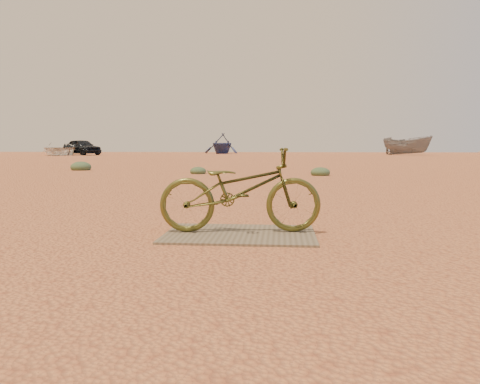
# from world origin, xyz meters

# --- Properties ---
(ground) EXTENTS (120.00, 120.00, 0.00)m
(ground) POSITION_xyz_m (0.00, 0.00, 0.00)
(ground) COLOR #D2814C
(ground) RESTS_ON ground
(plywood_board) EXTENTS (1.52, 1.07, 0.02)m
(plywood_board) POSITION_xyz_m (0.43, -0.40, 0.01)
(plywood_board) COLOR #6F624B
(plywood_board) RESTS_ON ground
(bicycle) EXTENTS (1.70, 0.74, 0.87)m
(bicycle) POSITION_xyz_m (0.43, -0.33, 0.45)
(bicycle) COLOR #50501F
(bicycle) RESTS_ON plywood_board
(car) EXTENTS (4.68, 4.01, 1.52)m
(car) POSITION_xyz_m (-18.20, 38.41, 0.76)
(car) COLOR black
(car) RESTS_ON ground
(boat_near_left) EXTENTS (5.34, 6.55, 1.19)m
(boat_near_left) POSITION_xyz_m (-19.72, 36.90, 0.60)
(boat_near_left) COLOR silver
(boat_near_left) RESTS_ON ground
(boat_far_left) EXTENTS (4.79, 5.23, 2.33)m
(boat_far_left) POSITION_xyz_m (-5.73, 46.84, 1.17)
(boat_far_left) COLOR navy
(boat_far_left) RESTS_ON ground
(boat_mid_right) EXTENTS (4.90, 4.12, 1.83)m
(boat_mid_right) POSITION_xyz_m (12.87, 41.19, 0.91)
(boat_mid_right) COLOR gray
(boat_mid_right) RESTS_ON ground
(kale_a) EXTENTS (0.52, 0.52, 0.29)m
(kale_a) POSITION_xyz_m (-1.82, 9.81, 0.00)
(kale_a) COLOR #506441
(kale_a) RESTS_ON ground
(kale_b) EXTENTS (0.59, 0.59, 0.32)m
(kale_b) POSITION_xyz_m (2.04, 9.31, 0.00)
(kale_b) COLOR #506441
(kale_b) RESTS_ON ground
(kale_c) EXTENTS (0.75, 0.75, 0.41)m
(kale_c) POSITION_xyz_m (-6.54, 11.65, 0.00)
(kale_c) COLOR #506441
(kale_c) RESTS_ON ground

